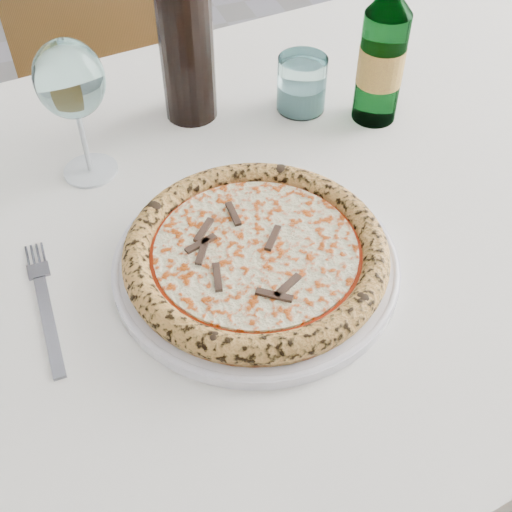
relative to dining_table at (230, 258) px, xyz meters
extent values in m
cube|color=slate|center=(0.08, 0.26, -0.68)|extent=(5.00, 6.00, 0.02)
cube|color=brown|center=(0.00, 0.00, 0.06)|extent=(1.55, 1.01, 0.04)
cube|color=white|center=(0.00, 0.00, 0.08)|extent=(1.62, 1.08, 0.01)
cube|color=white|center=(0.00, 0.45, -0.03)|extent=(1.52, 0.01, 0.22)
cylinder|color=brown|center=(0.67, 0.36, -0.32)|extent=(0.06, 0.06, 0.71)
cube|color=brown|center=(-0.01, 0.70, -0.22)|extent=(0.45, 0.45, 0.04)
cylinder|color=brown|center=(0.18, 0.89, -0.46)|extent=(0.04, 0.04, 0.43)
cylinder|color=brown|center=(0.19, 0.51, -0.46)|extent=(0.04, 0.04, 0.43)
cylinder|color=brown|center=(-0.20, 0.89, -0.46)|extent=(0.04, 0.04, 0.43)
cylinder|color=brown|center=(-0.19, 0.51, -0.46)|extent=(0.04, 0.04, 0.43)
cylinder|color=white|center=(0.00, -0.10, 0.09)|extent=(0.33, 0.33, 0.01)
torus|color=white|center=(0.00, -0.10, 0.10)|extent=(0.33, 0.33, 0.01)
cylinder|color=tan|center=(0.00, -0.10, 0.10)|extent=(0.30, 0.30, 0.01)
torus|color=gold|center=(0.00, -0.10, 0.11)|extent=(0.30, 0.30, 0.03)
cylinder|color=#AC2F0D|center=(0.00, -0.10, 0.11)|extent=(0.25, 0.25, 0.00)
cylinder|color=#F5EAB0|center=(0.00, -0.10, 0.11)|extent=(0.23, 0.23, 0.00)
cube|color=#513828|center=(0.03, -0.10, 0.12)|extent=(0.04, 0.01, 0.00)
cube|color=#513828|center=(0.03, -0.07, 0.12)|extent=(0.03, 0.03, 0.00)
cube|color=#513828|center=(0.00, -0.03, 0.12)|extent=(0.01, 0.04, 0.00)
cube|color=#513828|center=(-0.02, -0.08, 0.12)|extent=(0.03, 0.03, 0.00)
cube|color=#513828|center=(-0.05, -0.10, 0.12)|extent=(0.04, 0.01, 0.00)
cube|color=#513828|center=(-0.05, -0.15, 0.12)|extent=(0.03, 0.03, 0.00)
cube|color=#513828|center=(0.00, -0.14, 0.12)|extent=(0.01, 0.04, 0.00)
cube|color=#513828|center=(0.04, -0.14, 0.12)|extent=(0.03, 0.03, 0.00)
cube|color=slate|center=(-0.24, -0.10, 0.09)|extent=(0.01, 0.14, 0.00)
cube|color=slate|center=(-0.24, -0.02, 0.09)|extent=(0.02, 0.02, 0.00)
cylinder|color=slate|center=(-0.25, 0.01, 0.09)|extent=(0.00, 0.03, 0.00)
cylinder|color=slate|center=(-0.24, 0.01, 0.09)|extent=(0.00, 0.03, 0.00)
cylinder|color=slate|center=(-0.24, 0.01, 0.09)|extent=(0.00, 0.03, 0.00)
cylinder|color=slate|center=(-0.23, 0.01, 0.09)|extent=(0.00, 0.03, 0.00)
cylinder|color=silver|center=(-0.15, 0.15, 0.09)|extent=(0.07, 0.07, 0.00)
cylinder|color=silver|center=(-0.15, 0.15, 0.14)|extent=(0.01, 0.01, 0.10)
ellipsoid|color=white|center=(-0.15, 0.15, 0.23)|extent=(0.09, 0.09, 0.10)
cylinder|color=white|center=(0.18, 0.19, 0.12)|extent=(0.07, 0.07, 0.08)
cylinder|color=#A2C5CF|center=(0.18, 0.19, 0.10)|extent=(0.07, 0.07, 0.04)
cylinder|color=#2F7541|center=(0.27, 0.13, 0.16)|extent=(0.06, 0.06, 0.16)
cylinder|color=yellow|center=(0.27, 0.13, 0.17)|extent=(0.07, 0.07, 0.06)
cylinder|color=black|center=(0.02, 0.23, 0.19)|extent=(0.08, 0.08, 0.22)
camera|label=1|loc=(-0.18, -0.57, 0.64)|focal=45.00mm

